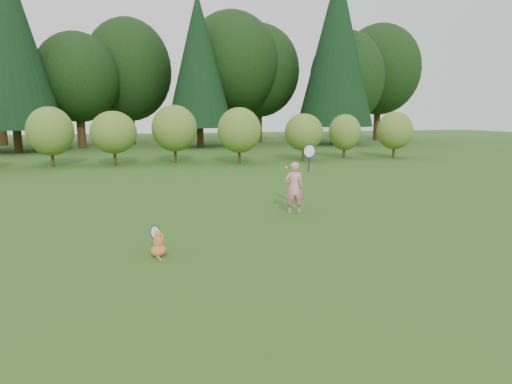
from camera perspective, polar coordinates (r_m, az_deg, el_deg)
name	(u,v)px	position (r m, az deg, el deg)	size (l,w,h in m)	color
ground	(258,231)	(9.10, 0.20, -5.27)	(100.00, 100.00, 0.00)	#215919
shrub_row	(183,136)	(21.58, -9.70, 7.38)	(28.00, 3.00, 2.80)	#5A7223
woodland_backdrop	(163,40)	(31.91, -12.27, 19.19)	(48.00, 10.00, 15.00)	black
child	(295,186)	(10.67, 5.16, 0.74)	(0.76, 0.51, 1.94)	pink
cat	(158,242)	(7.73, -12.94, -6.57)	(0.41, 0.67, 0.62)	#CD5E27
tennis_ball	(286,168)	(10.64, 4.06, 3.27)	(0.07, 0.07, 0.07)	#D1E11A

